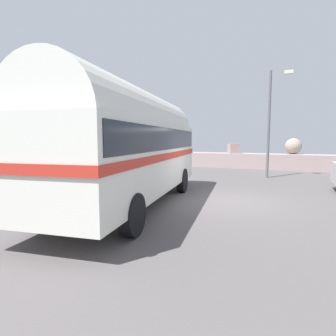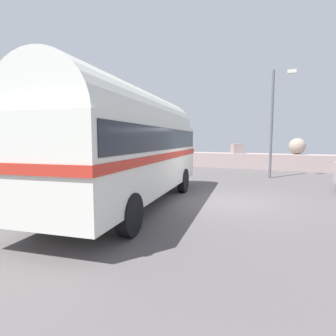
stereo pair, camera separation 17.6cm
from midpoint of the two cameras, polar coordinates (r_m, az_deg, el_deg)
name	(u,v)px [view 2 (the right image)]	position (r m, az deg, el deg)	size (l,w,h in m)	color
ground	(225,201)	(9.70, 12.28, -6.83)	(32.00, 26.00, 0.02)	#555051
breakwater	(266,160)	(21.17, 19.91, 1.57)	(31.36, 1.99, 2.33)	gray
vintage_coach	(131,142)	(8.71, -7.22, 5.37)	(3.76, 8.86, 3.70)	black
lamp_post	(274,118)	(16.13, 21.56, 9.72)	(1.18, 0.51, 5.81)	#5B5B60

